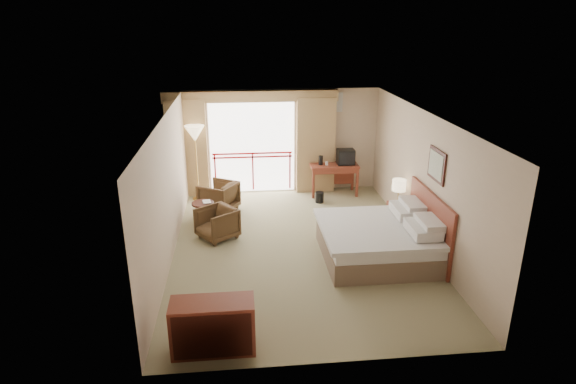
{
  "coord_description": "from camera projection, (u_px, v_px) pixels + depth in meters",
  "views": [
    {
      "loc": [
        -1.12,
        -8.75,
        4.42
      ],
      "look_at": [
        -0.18,
        0.4,
        1.06
      ],
      "focal_mm": 30.0,
      "sensor_mm": 36.0,
      "label": 1
    }
  ],
  "objects": [
    {
      "name": "ceiling",
      "position": [
        300.0,
        116.0,
        8.87
      ],
      "size": [
        7.0,
        7.0,
        0.0
      ],
      "primitive_type": "plane",
      "rotation": [
        3.14,
        0.0,
        0.0
      ],
      "color": "white",
      "rests_on": "wall_back"
    },
    {
      "name": "nightstand",
      "position": [
        397.0,
        216.0,
        10.62
      ],
      "size": [
        0.41,
        0.48,
        0.56
      ],
      "primitive_type": "cube",
      "rotation": [
        0.0,
        0.0,
        -0.03
      ],
      "color": "maroon",
      "rests_on": "floor"
    },
    {
      "name": "balcony_door",
      "position": [
        252.0,
        148.0,
        12.56
      ],
      "size": [
        2.4,
        0.0,
        2.4
      ],
      "primitive_type": "plane",
      "rotation": [
        1.57,
        0.0,
        0.0
      ],
      "color": "white",
      "rests_on": "wall_back"
    },
    {
      "name": "floor_lamp",
      "position": [
        195.0,
        136.0,
        11.83
      ],
      "size": [
        0.49,
        0.49,
        1.92
      ],
      "rotation": [
        0.0,
        0.0,
        -0.3
      ],
      "color": "tan",
      "rests_on": "floor"
    },
    {
      "name": "valance",
      "position": [
        251.0,
        96.0,
        12.01
      ],
      "size": [
        4.4,
        0.22,
        0.28
      ],
      "primitive_type": "cube",
      "color": "olive",
      "rests_on": "wall_back"
    },
    {
      "name": "curtain_left",
      "position": [
        188.0,
        149.0,
        12.26
      ],
      "size": [
        1.0,
        0.26,
        2.5
      ],
      "primitive_type": "cube",
      "color": "olive",
      "rests_on": "wall_back"
    },
    {
      "name": "armchair_far",
      "position": [
        219.0,
        210.0,
        11.65
      ],
      "size": [
        1.07,
        1.07,
        0.72
      ],
      "primitive_type": "imported",
      "rotation": [
        0.0,
        0.0,
        -2.11
      ],
      "color": "#402A16",
      "rests_on": "floor"
    },
    {
      "name": "wall_back",
      "position": [
        283.0,
        141.0,
        12.61
      ],
      "size": [
        5.0,
        0.0,
        5.0
      ],
      "primitive_type": "plane",
      "rotation": [
        1.57,
        0.0,
        0.0
      ],
      "color": "#C4AB91",
      "rests_on": "ground"
    },
    {
      "name": "book",
      "position": [
        203.0,
        203.0,
        10.65
      ],
      "size": [
        0.21,
        0.26,
        0.02
      ],
      "primitive_type": "imported",
      "rotation": [
        0.0,
        0.0,
        0.19
      ],
      "color": "white",
      "rests_on": "side_table"
    },
    {
      "name": "side_table",
      "position": [
        203.0,
        210.0,
        10.71
      ],
      "size": [
        0.49,
        0.49,
        0.54
      ],
      "rotation": [
        0.0,
        0.0,
        0.18
      ],
      "color": "black",
      "rests_on": "floor"
    },
    {
      "name": "balcony_railing",
      "position": [
        253.0,
        162.0,
        12.68
      ],
      "size": [
        2.09,
        0.03,
        1.02
      ],
      "color": "#A60E13",
      "rests_on": "wall_back"
    },
    {
      "name": "wastebasket",
      "position": [
        319.0,
        197.0,
        12.13
      ],
      "size": [
        0.24,
        0.24,
        0.27
      ],
      "primitive_type": "cylinder",
      "rotation": [
        0.0,
        0.0,
        -0.13
      ],
      "color": "black",
      "rests_on": "floor"
    },
    {
      "name": "wall_right",
      "position": [
        424.0,
        180.0,
        9.58
      ],
      "size": [
        0.0,
        7.0,
        7.0
      ],
      "primitive_type": "plane",
      "rotation": [
        1.57,
        0.0,
        -1.57
      ],
      "color": "#C4AB91",
      "rests_on": "ground"
    },
    {
      "name": "wall_left",
      "position": [
        168.0,
        189.0,
        9.1
      ],
      "size": [
        0.0,
        7.0,
        7.0
      ],
      "primitive_type": "plane",
      "rotation": [
        1.57,
        0.0,
        1.57
      ],
      "color": "#C4AB91",
      "rests_on": "ground"
    },
    {
      "name": "tv",
      "position": [
        346.0,
        157.0,
        12.43
      ],
      "size": [
        0.43,
        0.35,
        0.4
      ],
      "rotation": [
        0.0,
        0.0,
        -0.2
      ],
      "color": "black",
      "rests_on": "desk"
    },
    {
      "name": "dresser",
      "position": [
        213.0,
        326.0,
        6.66
      ],
      "size": [
        1.16,
        0.49,
        0.77
      ],
      "rotation": [
        0.0,
        0.0,
        -0.03
      ],
      "color": "maroon",
      "rests_on": "floor"
    },
    {
      "name": "curtain_right",
      "position": [
        315.0,
        145.0,
        12.58
      ],
      "size": [
        1.0,
        0.26,
        2.5
      ],
      "primitive_type": "cube",
      "color": "olive",
      "rests_on": "wall_back"
    },
    {
      "name": "hvac_vent",
      "position": [
        333.0,
        102.0,
        12.36
      ],
      "size": [
        0.5,
        0.04,
        0.5
      ],
      "primitive_type": "cube",
      "color": "silver",
      "rests_on": "wall_back"
    },
    {
      "name": "framed_art",
      "position": [
        437.0,
        165.0,
        8.84
      ],
      "size": [
        0.04,
        0.72,
        0.6
      ],
      "color": "black",
      "rests_on": "wall_right"
    },
    {
      "name": "cup",
      "position": [
        327.0,
        163.0,
        12.39
      ],
      "size": [
        0.07,
        0.07,
        0.1
      ],
      "primitive_type": "cylinder",
      "rotation": [
        0.0,
        0.0,
        -0.01
      ],
      "color": "white",
      "rests_on": "desk"
    },
    {
      "name": "phone",
      "position": [
        398.0,
        205.0,
        10.37
      ],
      "size": [
        0.21,
        0.17,
        0.09
      ],
      "primitive_type": "cube",
      "rotation": [
        0.0,
        0.0,
        -0.09
      ],
      "color": "black",
      "rests_on": "nightstand"
    },
    {
      "name": "table_lamp",
      "position": [
        399.0,
        186.0,
        10.43
      ],
      "size": [
        0.3,
        0.3,
        0.53
      ],
      "rotation": [
        0.0,
        0.0,
        -0.14
      ],
      "color": "tan",
      "rests_on": "nightstand"
    },
    {
      "name": "coffee_maker",
      "position": [
        321.0,
        160.0,
        12.4
      ],
      "size": [
        0.13,
        0.13,
        0.24
      ],
      "primitive_type": "cylinder",
      "rotation": [
        0.0,
        0.0,
        0.15
      ],
      "color": "black",
      "rests_on": "desk"
    },
    {
      "name": "floor",
      "position": [
        299.0,
        247.0,
        9.8
      ],
      "size": [
        7.0,
        7.0,
        0.0
      ],
      "primitive_type": "plane",
      "color": "#817C57",
      "rests_on": "ground"
    },
    {
      "name": "desk",
      "position": [
        333.0,
        170.0,
        12.58
      ],
      "size": [
        1.25,
        0.6,
        0.82
      ],
      "rotation": [
        0.0,
        0.0,
        0.04
      ],
      "color": "maroon",
      "rests_on": "floor"
    },
    {
      "name": "armchair_near",
      "position": [
        218.0,
        238.0,
        10.21
      ],
      "size": [
        1.02,
        1.01,
        0.67
      ],
      "primitive_type": "imported",
      "rotation": [
        0.0,
        0.0,
        -0.94
      ],
      "color": "#402A16",
      "rests_on": "floor"
    },
    {
      "name": "wall_front",
      "position": [
        334.0,
        275.0,
        6.07
      ],
      "size": [
        5.0,
        0.0,
        5.0
      ],
      "primitive_type": "plane",
      "rotation": [
        -1.57,
        0.0,
        0.0
      ],
      "color": "#C4AB91",
      "rests_on": "ground"
    },
    {
      "name": "bed",
      "position": [
        380.0,
        240.0,
        9.25
      ],
      "size": [
        2.13,
        2.06,
        0.97
      ],
      "color": "brown",
      "rests_on": "floor"
    },
    {
      "name": "headboard",
      "position": [
        429.0,
        225.0,
        9.25
      ],
      "size": [
        0.06,
        2.1,
        1.3
      ],
      "primitive_type": "cube",
      "color": "maroon",
      "rests_on": "wall_right"
    }
  ]
}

